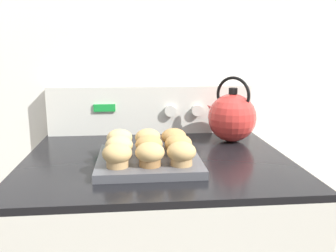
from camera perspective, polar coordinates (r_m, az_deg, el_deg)
name	(u,v)px	position (r m, az deg, el deg)	size (l,w,h in m)	color
wall_back	(150,51)	(1.38, -2.96, 11.98)	(8.00, 0.05, 2.40)	white
control_panel	(151,110)	(1.35, -2.68, 2.65)	(0.76, 0.07, 0.18)	silver
muffin_pan	(149,160)	(1.00, -3.11, -5.52)	(0.28, 0.28, 0.02)	#4C4C51
muffin_r0_c0	(117,155)	(0.91, -8.15, -4.66)	(0.08, 0.08, 0.06)	tan
muffin_r0_c1	(150,154)	(0.91, -2.92, -4.54)	(0.08, 0.08, 0.06)	olive
muffin_r0_c2	(181,153)	(0.91, 2.17, -4.42)	(0.08, 0.08, 0.06)	tan
muffin_r1_c0	(119,147)	(0.98, -7.85, -3.34)	(0.08, 0.08, 0.06)	olive
muffin_r1_c1	(149,146)	(0.98, -3.06, -3.22)	(0.08, 0.08, 0.06)	tan
muffin_r1_c2	(178,145)	(0.99, 1.68, -3.09)	(0.08, 0.08, 0.06)	tan
muffin_r2_c0	(119,139)	(1.06, -7.79, -2.14)	(0.08, 0.08, 0.06)	tan
muffin_r2_c1	(148,139)	(1.06, -3.24, -2.07)	(0.08, 0.08, 0.06)	olive
muffin_r2_c2	(174,138)	(1.06, 0.94, -1.99)	(0.08, 0.08, 0.06)	tan
tea_kettle	(232,117)	(1.24, 10.20, 1.48)	(0.18, 0.17, 0.22)	red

